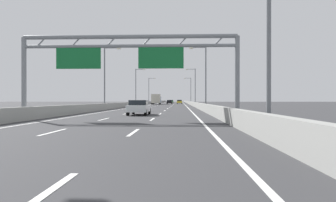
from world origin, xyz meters
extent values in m
plane|color=#38383A|center=(0.00, 100.00, 0.00)|extent=(260.00, 260.00, 0.00)
cube|color=white|center=(-1.80, 12.50, 0.01)|extent=(0.16, 3.00, 0.01)
cube|color=white|center=(-1.80, 21.50, 0.01)|extent=(0.16, 3.00, 0.01)
cube|color=white|center=(-1.80, 30.50, 0.01)|extent=(0.16, 3.00, 0.01)
cube|color=white|center=(-1.80, 39.50, 0.01)|extent=(0.16, 3.00, 0.01)
cube|color=white|center=(-1.80, 48.50, 0.01)|extent=(0.16, 3.00, 0.01)
cube|color=white|center=(-1.80, 57.50, 0.01)|extent=(0.16, 3.00, 0.01)
cube|color=white|center=(-1.80, 66.50, 0.01)|extent=(0.16, 3.00, 0.01)
cube|color=white|center=(-1.80, 75.50, 0.01)|extent=(0.16, 3.00, 0.01)
cube|color=white|center=(-1.80, 84.50, 0.01)|extent=(0.16, 3.00, 0.01)
cube|color=white|center=(-1.80, 93.50, 0.01)|extent=(0.16, 3.00, 0.01)
cube|color=white|center=(-1.80, 102.50, 0.01)|extent=(0.16, 3.00, 0.01)
cube|color=white|center=(-1.80, 111.50, 0.01)|extent=(0.16, 3.00, 0.01)
cube|color=white|center=(-1.80, 120.50, 0.01)|extent=(0.16, 3.00, 0.01)
cube|color=white|center=(-1.80, 129.50, 0.01)|extent=(0.16, 3.00, 0.01)
cube|color=white|center=(-1.80, 138.50, 0.01)|extent=(0.16, 3.00, 0.01)
cube|color=white|center=(-1.80, 147.50, 0.01)|extent=(0.16, 3.00, 0.01)
cube|color=white|center=(-1.80, 156.50, 0.01)|extent=(0.16, 3.00, 0.01)
cube|color=white|center=(1.80, 3.50, 0.01)|extent=(0.16, 3.00, 0.01)
cube|color=white|center=(1.80, 12.50, 0.01)|extent=(0.16, 3.00, 0.01)
cube|color=white|center=(1.80, 21.50, 0.01)|extent=(0.16, 3.00, 0.01)
cube|color=white|center=(1.80, 30.50, 0.01)|extent=(0.16, 3.00, 0.01)
cube|color=white|center=(1.80, 39.50, 0.01)|extent=(0.16, 3.00, 0.01)
cube|color=white|center=(1.80, 48.50, 0.01)|extent=(0.16, 3.00, 0.01)
cube|color=white|center=(1.80, 57.50, 0.01)|extent=(0.16, 3.00, 0.01)
cube|color=white|center=(1.80, 66.50, 0.01)|extent=(0.16, 3.00, 0.01)
cube|color=white|center=(1.80, 75.50, 0.01)|extent=(0.16, 3.00, 0.01)
cube|color=white|center=(1.80, 84.50, 0.01)|extent=(0.16, 3.00, 0.01)
cube|color=white|center=(1.80, 93.50, 0.01)|extent=(0.16, 3.00, 0.01)
cube|color=white|center=(1.80, 102.50, 0.01)|extent=(0.16, 3.00, 0.01)
cube|color=white|center=(1.80, 111.50, 0.01)|extent=(0.16, 3.00, 0.01)
cube|color=white|center=(1.80, 120.50, 0.01)|extent=(0.16, 3.00, 0.01)
cube|color=white|center=(1.80, 129.50, 0.01)|extent=(0.16, 3.00, 0.01)
cube|color=white|center=(1.80, 138.50, 0.01)|extent=(0.16, 3.00, 0.01)
cube|color=white|center=(1.80, 147.50, 0.01)|extent=(0.16, 3.00, 0.01)
cube|color=white|center=(1.80, 156.50, 0.01)|extent=(0.16, 3.00, 0.01)
cube|color=white|center=(-5.25, 88.00, 0.01)|extent=(0.16, 176.00, 0.01)
cube|color=white|center=(5.25, 88.00, 0.01)|extent=(0.16, 176.00, 0.01)
cube|color=#9E9E99|center=(-6.90, 110.00, 0.47)|extent=(0.45, 220.00, 0.95)
cube|color=#9E9E99|center=(6.90, 110.00, 0.47)|extent=(0.45, 220.00, 0.95)
cylinder|color=gray|center=(-8.09, 21.95, 3.10)|extent=(0.36, 0.36, 6.20)
cylinder|color=gray|center=(8.09, 21.95, 3.10)|extent=(0.36, 0.36, 6.20)
cylinder|color=gray|center=(0.00, 21.95, 6.20)|extent=(16.18, 0.32, 0.32)
cylinder|color=gray|center=(0.00, 21.95, 5.50)|extent=(16.18, 0.26, 0.26)
cylinder|color=gray|center=(-6.74, 21.95, 5.85)|extent=(0.74, 0.10, 0.74)
cylinder|color=gray|center=(-4.04, 21.95, 5.85)|extent=(0.74, 0.10, 0.74)
cylinder|color=gray|center=(-1.35, 21.95, 5.85)|extent=(0.74, 0.10, 0.74)
cylinder|color=gray|center=(1.35, 21.95, 5.85)|extent=(0.74, 0.10, 0.74)
cylinder|color=gray|center=(4.04, 21.95, 5.85)|extent=(0.74, 0.10, 0.74)
cylinder|color=gray|center=(6.74, 21.95, 5.85)|extent=(0.74, 0.10, 0.74)
cube|color=#146B33|center=(-3.86, 21.95, 4.60)|extent=(3.40, 0.12, 1.60)
cube|color=#146B33|center=(2.41, 21.95, 4.60)|extent=(3.40, 0.12, 1.60)
cylinder|color=slate|center=(7.70, 12.55, 4.75)|extent=(0.20, 0.20, 9.50)
cylinder|color=slate|center=(-7.70, 45.16, 4.75)|extent=(0.20, 0.20, 9.50)
cylinder|color=slate|center=(-6.60, 45.16, 9.35)|extent=(2.20, 0.12, 0.12)
cube|color=#F2EAC6|center=(-5.50, 45.16, 9.25)|extent=(0.56, 0.28, 0.20)
cylinder|color=slate|center=(7.70, 45.16, 4.75)|extent=(0.20, 0.20, 9.50)
cylinder|color=slate|center=(6.60, 45.16, 9.35)|extent=(2.20, 0.12, 0.12)
cube|color=#F2EAC6|center=(5.50, 45.16, 9.25)|extent=(0.56, 0.28, 0.20)
cylinder|color=slate|center=(-7.70, 77.77, 4.75)|extent=(0.20, 0.20, 9.50)
cylinder|color=slate|center=(-6.60, 77.77, 9.35)|extent=(2.20, 0.12, 0.12)
cube|color=#F2EAC6|center=(-5.50, 77.77, 9.25)|extent=(0.56, 0.28, 0.20)
cylinder|color=slate|center=(7.70, 77.77, 4.75)|extent=(0.20, 0.20, 9.50)
cylinder|color=slate|center=(6.60, 77.77, 9.35)|extent=(2.20, 0.12, 0.12)
cube|color=#F2EAC6|center=(5.50, 77.77, 9.25)|extent=(0.56, 0.28, 0.20)
cylinder|color=slate|center=(-7.70, 110.38, 4.75)|extent=(0.20, 0.20, 9.50)
cylinder|color=slate|center=(-6.60, 110.38, 9.35)|extent=(2.20, 0.12, 0.12)
cube|color=#F2EAC6|center=(-5.50, 110.38, 9.25)|extent=(0.56, 0.28, 0.20)
cylinder|color=slate|center=(7.70, 110.38, 4.75)|extent=(0.20, 0.20, 9.50)
cylinder|color=slate|center=(6.60, 110.38, 9.35)|extent=(2.20, 0.12, 0.12)
cube|color=#F2EAC6|center=(5.50, 110.38, 9.25)|extent=(0.56, 0.28, 0.20)
cube|color=yellow|center=(3.57, 111.10, 0.65)|extent=(1.88, 4.67, 0.66)
cube|color=black|center=(3.57, 110.45, 1.21)|extent=(1.65, 2.13, 0.45)
cylinder|color=black|center=(2.74, 112.89, 0.32)|extent=(0.22, 0.64, 0.64)
cylinder|color=black|center=(4.40, 112.89, 0.32)|extent=(0.22, 0.64, 0.64)
cylinder|color=black|center=(2.74, 109.32, 0.32)|extent=(0.22, 0.64, 0.64)
cylinder|color=black|center=(4.40, 109.32, 0.32)|extent=(0.22, 0.64, 0.64)
cube|color=#1E7A38|center=(-0.24, 137.95, 0.65)|extent=(1.87, 4.59, 0.66)
cube|color=black|center=(-0.24, 138.08, 1.19)|extent=(1.64, 2.05, 0.42)
cylinder|color=black|center=(-1.06, 139.69, 0.32)|extent=(0.22, 0.64, 0.64)
cylinder|color=black|center=(0.58, 139.69, 0.32)|extent=(0.22, 0.64, 0.64)
cylinder|color=black|center=(-1.06, 136.20, 0.32)|extent=(0.22, 0.64, 0.64)
cylinder|color=black|center=(0.58, 136.20, 0.32)|extent=(0.22, 0.64, 0.64)
cube|color=silver|center=(-0.08, 28.17, 0.64)|extent=(1.83, 4.40, 0.63)
cube|color=black|center=(-0.08, 27.90, 1.18)|extent=(1.61, 2.09, 0.46)
cylinder|color=black|center=(-0.89, 29.82, 0.32)|extent=(0.22, 0.64, 0.64)
cylinder|color=black|center=(0.72, 29.82, 0.32)|extent=(0.22, 0.64, 0.64)
cylinder|color=black|center=(-0.89, 26.53, 0.32)|extent=(0.22, 0.64, 0.64)
cylinder|color=black|center=(0.72, 26.53, 0.32)|extent=(0.22, 0.64, 0.64)
cube|color=black|center=(0.11, 104.77, 0.64)|extent=(1.87, 4.42, 0.64)
cube|color=black|center=(0.11, 104.46, 1.18)|extent=(1.64, 1.77, 0.42)
cylinder|color=black|center=(-0.71, 106.43, 0.32)|extent=(0.22, 0.64, 0.64)
cylinder|color=black|center=(0.94, 106.43, 0.32)|extent=(0.22, 0.64, 0.64)
cylinder|color=black|center=(-0.71, 103.11, 0.32)|extent=(0.22, 0.64, 0.64)
cylinder|color=black|center=(0.94, 103.11, 0.32)|extent=(0.22, 0.64, 0.64)
cube|color=#194799|center=(-3.53, 95.44, 1.48)|extent=(2.43, 2.23, 2.00)
cube|color=beige|center=(-3.53, 91.36, 1.82)|extent=(2.43, 5.53, 2.68)
cylinder|color=black|center=(-4.61, 95.65, 0.48)|extent=(0.28, 0.96, 0.96)
cylinder|color=black|center=(-2.45, 95.65, 0.48)|extent=(0.28, 0.96, 0.96)
cylinder|color=black|center=(-4.61, 90.00, 0.48)|extent=(0.28, 0.96, 0.96)
cylinder|color=black|center=(-2.45, 90.00, 0.48)|extent=(0.28, 0.96, 0.96)
camera|label=1|loc=(3.86, -0.84, 1.44)|focal=32.56mm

